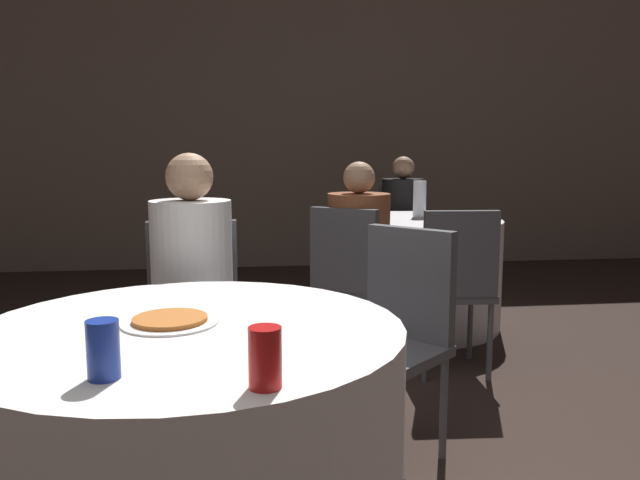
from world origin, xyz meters
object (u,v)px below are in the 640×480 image
object	(u,v)px
table_far	(415,272)
soda_can_red	(265,358)
person_white_shirt	(193,303)
bottle_far	(420,199)
chair_near_north	(194,307)
chair_far_southwest	(351,273)
chair_far_south	(455,277)
chair_far_north	(401,229)
soda_can_blue	(103,350)
person_black_shirt	(403,227)
chair_near_northeast	(397,321)
person_floral_shirt	(364,260)
table_near	(193,456)
pizza_plate_near	(170,321)

from	to	relation	value
table_far	soda_can_red	world-z (taller)	soda_can_red
person_white_shirt	bottle_far	world-z (taller)	person_white_shirt
chair_near_north	chair_far_southwest	bearing A→B (deg)	-144.14
chair_far_south	chair_far_north	bearing A→B (deg)	87.28
soda_can_blue	chair_far_south	bearing A→B (deg)	52.92
person_black_shirt	person_white_shirt	bearing A→B (deg)	67.51
chair_near_northeast	chair_far_southwest	xyz separation A→B (m)	(-0.01, 0.98, 0.00)
chair_far_southwest	soda_can_blue	distance (m)	2.19
chair_far_southwest	chair_far_south	bearing A→B (deg)	16.25
chair_near_north	person_white_shirt	distance (m)	0.17
soda_can_red	person_floral_shirt	bearing A→B (deg)	74.30
chair_near_north	chair_far_southwest	distance (m)	1.02
soda_can_red	chair_far_south	bearing A→B (deg)	61.14
chair_near_north	chair_far_south	xyz separation A→B (m)	(1.31, 0.47, 0.00)
chair_far_south	person_white_shirt	size ratio (longest dim) A/B	0.75
chair_near_northeast	table_near	bearing A→B (deg)	90.00
table_far	chair_near_north	distance (m)	2.00
chair_near_northeast	person_black_shirt	size ratio (longest dim) A/B	0.78
chair_far_north	soda_can_blue	distance (m)	4.11
table_near	person_floral_shirt	bearing A→B (deg)	65.33
chair_far_south	person_black_shirt	bearing A→B (deg)	87.52
chair_far_southwest	soda_can_blue	xyz separation A→B (m)	(-0.85, -2.01, 0.26)
chair_far_southwest	person_floral_shirt	bearing A→B (deg)	90.00
chair_near_north	soda_can_blue	size ratio (longest dim) A/B	7.30
chair_near_northeast	chair_far_north	xyz separation A→B (m)	(0.72, 2.76, 0.00)
table_near	chair_near_northeast	bearing A→B (deg)	42.09
table_far	bottle_far	xyz separation A→B (m)	(0.06, 0.13, 0.49)
chair_near_north	person_floral_shirt	size ratio (longest dim) A/B	0.79
table_far	person_black_shirt	bearing A→B (deg)	81.18
soda_can_blue	person_black_shirt	bearing A→B (deg)	66.70
person_black_shirt	soda_can_red	distance (m)	3.92
chair_near_northeast	person_white_shirt	bearing A→B (deg)	36.39
chair_far_southwest	person_floral_shirt	distance (m)	0.17
chair_far_south	person_floral_shirt	distance (m)	0.53
pizza_plate_near	bottle_far	world-z (taller)	bottle_far
chair_near_north	chair_far_north	xyz separation A→B (m)	(1.52, 2.43, 0.00)
chair_far_north	person_floral_shirt	size ratio (longest dim) A/B	0.79
table_far	bottle_far	size ratio (longest dim) A/B	4.59
chair_far_southwest	chair_near_northeast	bearing A→B (deg)	-53.37
chair_near_north	pizza_plate_near	bearing A→B (deg)	87.05
table_near	pizza_plate_near	world-z (taller)	pizza_plate_near
table_far	person_floral_shirt	bearing A→B (deg)	-125.89
chair_far_southwest	pizza_plate_near	xyz separation A→B (m)	(-0.77, -1.61, 0.20)
chair_far_south	person_white_shirt	distance (m)	1.44
chair_near_north	person_floral_shirt	world-z (taller)	person_floral_shirt
chair_far_south	soda_can_red	xyz separation A→B (m)	(-1.05, -1.91, 0.26)
person_floral_shirt	soda_can_blue	size ratio (longest dim) A/B	9.26
chair_near_northeast	chair_near_north	size ratio (longest dim) A/B	1.00
table_far	chair_far_south	bearing A→B (deg)	-93.39
chair_near_north	chair_far_south	world-z (taller)	same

